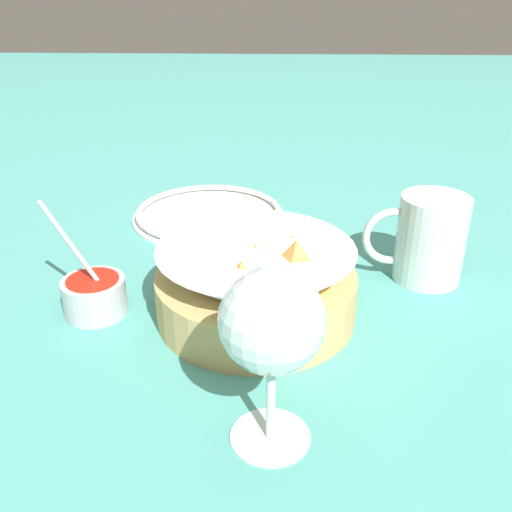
{
  "coord_description": "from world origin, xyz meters",
  "views": [
    {
      "loc": [
        0.02,
        0.52,
        0.32
      ],
      "look_at": [
        0.04,
        0.02,
        0.07
      ],
      "focal_mm": 40.0,
      "sensor_mm": 36.0,
      "label": 1
    }
  ],
  "objects_px": {
    "food_basket": "(257,284)",
    "side_plate": "(209,213)",
    "beer_mug": "(429,242)",
    "sauce_cup": "(94,294)",
    "wine_glass": "(272,326)"
  },
  "relations": [
    {
      "from": "food_basket",
      "to": "side_plate",
      "type": "height_order",
      "value": "food_basket"
    },
    {
      "from": "beer_mug",
      "to": "food_basket",
      "type": "bearing_deg",
      "value": 24.79
    },
    {
      "from": "sauce_cup",
      "to": "side_plate",
      "type": "relative_size",
      "value": 0.58
    },
    {
      "from": "sauce_cup",
      "to": "beer_mug",
      "type": "relative_size",
      "value": 1.09
    },
    {
      "from": "food_basket",
      "to": "side_plate",
      "type": "distance_m",
      "value": 0.27
    },
    {
      "from": "wine_glass",
      "to": "side_plate",
      "type": "height_order",
      "value": "wine_glass"
    },
    {
      "from": "wine_glass",
      "to": "beer_mug",
      "type": "relative_size",
      "value": 1.24
    },
    {
      "from": "food_basket",
      "to": "beer_mug",
      "type": "height_order",
      "value": "beer_mug"
    },
    {
      "from": "side_plate",
      "to": "beer_mug",
      "type": "bearing_deg",
      "value": 148.21
    },
    {
      "from": "wine_glass",
      "to": "side_plate",
      "type": "distance_m",
      "value": 0.45
    },
    {
      "from": "food_basket",
      "to": "wine_glass",
      "type": "distance_m",
      "value": 0.18
    },
    {
      "from": "food_basket",
      "to": "sauce_cup",
      "type": "xyz_separation_m",
      "value": [
        0.17,
        0.0,
        -0.02
      ]
    },
    {
      "from": "sauce_cup",
      "to": "side_plate",
      "type": "xyz_separation_m",
      "value": [
        -0.09,
        -0.25,
        -0.01
      ]
    },
    {
      "from": "sauce_cup",
      "to": "side_plate",
      "type": "height_order",
      "value": "sauce_cup"
    },
    {
      "from": "side_plate",
      "to": "wine_glass",
      "type": "bearing_deg",
      "value": 102.48
    }
  ]
}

